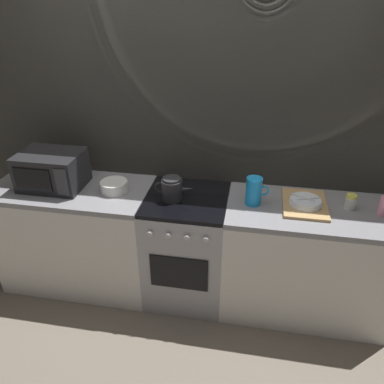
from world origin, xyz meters
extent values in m
plane|color=#6B6054|center=(0.00, 0.00, 0.00)|extent=(8.00, 8.00, 0.00)
cube|color=#B2AD9E|center=(0.00, 0.33, 1.20)|extent=(3.60, 0.05, 2.40)
cube|color=silver|center=(0.00, 0.30, 1.20)|extent=(3.58, 0.01, 2.39)
cube|color=silver|center=(-0.90, 0.00, 0.43)|extent=(1.20, 0.60, 0.86)
cube|color=gray|center=(-0.90, 0.00, 0.88)|extent=(1.20, 0.60, 0.04)
cube|color=#9E9EA3|center=(0.00, 0.00, 0.43)|extent=(0.60, 0.60, 0.87)
cube|color=black|center=(0.00, 0.00, 0.89)|extent=(0.59, 0.59, 0.03)
cube|color=black|center=(0.00, -0.30, 0.45)|extent=(0.42, 0.01, 0.28)
cylinder|color=#B7B7BC|center=(-0.19, -0.32, 0.78)|extent=(0.04, 0.02, 0.04)
cylinder|color=#B7B7BC|center=(-0.06, -0.32, 0.78)|extent=(0.04, 0.02, 0.04)
cylinder|color=#B7B7BC|center=(0.06, -0.32, 0.78)|extent=(0.04, 0.02, 0.04)
cylinder|color=#B7B7BC|center=(0.19, -0.32, 0.78)|extent=(0.04, 0.02, 0.04)
cube|color=silver|center=(0.90, 0.00, 0.43)|extent=(1.20, 0.60, 0.86)
cube|color=gray|center=(0.90, 0.00, 0.88)|extent=(1.20, 0.60, 0.04)
cube|color=black|center=(-1.02, 0.00, 1.04)|extent=(0.46, 0.34, 0.27)
cube|color=black|center=(-1.08, -0.18, 1.04)|extent=(0.28, 0.01, 0.17)
cube|color=#333338|center=(-0.86, -0.17, 1.04)|extent=(0.09, 0.01, 0.21)
cylinder|color=#262628|center=(-0.10, -0.03, 0.98)|extent=(0.15, 0.15, 0.15)
cylinder|color=#262628|center=(-0.10, -0.03, 1.06)|extent=(0.13, 0.13, 0.02)
cone|color=#262628|center=(0.01, -0.03, 0.99)|extent=(0.10, 0.04, 0.05)
torus|color=#262628|center=(-0.18, -0.03, 0.98)|extent=(0.08, 0.01, 0.08)
cylinder|color=silver|center=(-0.54, 0.00, 0.94)|extent=(0.20, 0.20, 0.08)
cylinder|color=#198CD8|center=(0.47, 0.00, 1.00)|extent=(0.11, 0.11, 0.20)
torus|color=#198CD8|center=(0.54, 0.00, 1.01)|extent=(0.08, 0.01, 0.08)
cube|color=tan|center=(0.83, 0.04, 0.91)|extent=(0.30, 0.40, 0.02)
cylinder|color=silver|center=(0.83, 0.02, 0.93)|extent=(0.22, 0.22, 0.01)
cylinder|color=silver|center=(0.83, 0.02, 0.94)|extent=(0.21, 0.21, 0.01)
cylinder|color=silver|center=(0.83, 0.02, 0.96)|extent=(0.21, 0.21, 0.01)
cylinder|color=silver|center=(0.85, 0.02, 0.97)|extent=(0.16, 0.07, 0.01)
cube|color=silver|center=(0.81, 0.03, 0.97)|extent=(0.16, 0.09, 0.00)
cylinder|color=silver|center=(1.13, 0.05, 0.94)|extent=(0.08, 0.08, 0.08)
cylinder|color=#D8D14C|center=(1.13, 0.05, 0.99)|extent=(0.07, 0.07, 0.02)
cylinder|color=pink|center=(1.33, 0.01, 0.97)|extent=(0.06, 0.06, 0.13)
camera|label=1|loc=(0.45, -2.28, 2.27)|focal=34.94mm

